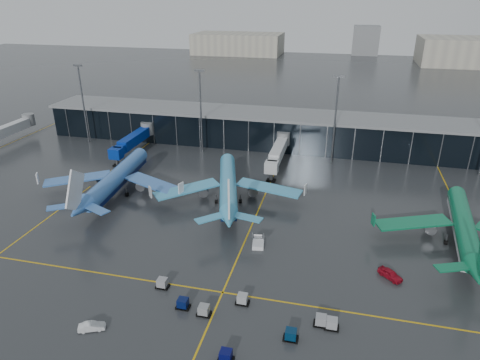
% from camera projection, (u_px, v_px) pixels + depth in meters
% --- Properties ---
extents(ground, '(600.00, 600.00, 0.00)m').
position_uv_depth(ground, '(195.00, 239.00, 87.22)').
color(ground, '#282B2D').
rests_on(ground, ground).
extents(terminal_pier, '(142.00, 17.00, 10.70)m').
position_uv_depth(terminal_pier, '(257.00, 128.00, 140.18)').
color(terminal_pier, black).
rests_on(terminal_pier, ground).
extents(jet_bridges, '(94.00, 27.50, 7.20)m').
position_uv_depth(jet_bridges, '(133.00, 140.00, 131.17)').
color(jet_bridges, '#595B60').
rests_on(jet_bridges, ground).
extents(flood_masts, '(203.00, 0.50, 25.50)m').
position_uv_depth(flood_masts, '(266.00, 113.00, 125.04)').
color(flood_masts, '#595B60').
rests_on(flood_masts, ground).
extents(distant_hangars, '(260.00, 71.00, 22.00)m').
position_uv_depth(distant_hangars, '(380.00, 48.00, 313.12)').
color(distant_hangars, '#B2AD99').
rests_on(distant_hangars, ground).
extents(taxi_lines, '(220.00, 120.00, 0.02)m').
position_uv_depth(taxi_lines, '(254.00, 220.00, 94.49)').
color(taxi_lines, gold).
rests_on(taxi_lines, ground).
extents(airliner_arkefly, '(41.00, 45.78, 13.16)m').
position_uv_depth(airliner_arkefly, '(116.00, 168.00, 105.19)').
color(airliner_arkefly, '#3B71C1').
rests_on(airliner_arkefly, ground).
extents(airliner_klm_near, '(46.91, 50.47, 12.93)m').
position_uv_depth(airliner_klm_near, '(228.00, 175.00, 101.40)').
color(airliner_klm_near, '#3E9FCD').
rests_on(airliner_klm_near, ground).
extents(airliner_aer_lingus, '(39.74, 44.13, 12.46)m').
position_uv_depth(airliner_aer_lingus, '(466.00, 215.00, 83.75)').
color(airliner_aer_lingus, '#0D6D45').
rests_on(airliner_aer_lingus, ground).
extents(baggage_carts, '(30.68, 14.26, 1.70)m').
position_uv_depth(baggage_carts, '(243.00, 315.00, 65.50)').
color(baggage_carts, black).
rests_on(baggage_carts, ground).
extents(mobile_airstair, '(2.66, 3.50, 3.45)m').
position_uv_depth(mobile_airstair, '(258.00, 243.00, 84.45)').
color(mobile_airstair, white).
rests_on(mobile_airstair, ground).
extents(service_van_red, '(4.60, 4.50, 1.56)m').
position_uv_depth(service_van_red, '(390.00, 274.00, 75.06)').
color(service_van_red, maroon).
rests_on(service_van_red, ground).
extents(service_van_white, '(4.11, 2.83, 1.28)m').
position_uv_depth(service_van_white, '(92.00, 326.00, 63.52)').
color(service_van_white, silver).
rests_on(service_van_white, ground).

